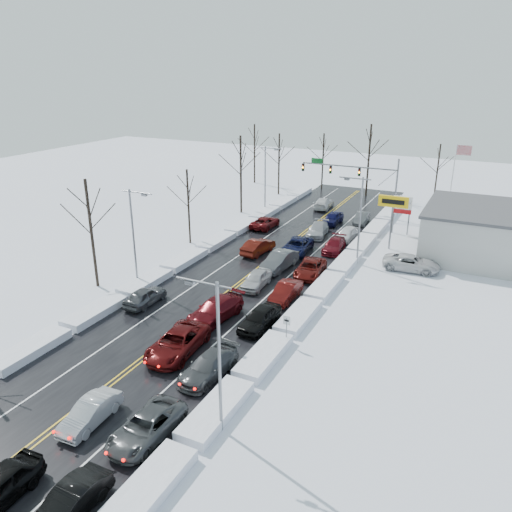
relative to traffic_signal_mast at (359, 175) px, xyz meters
The scene contains 44 objects.
ground 28.73m from the traffic_signal_mast, 97.02° to the right, with size 160.00×160.00×0.00m, color silver.
road_surface 26.78m from the traffic_signal_mast, 97.55° to the right, with size 14.00×84.00×0.01m, color black.
snow_bank_left 28.77m from the traffic_signal_mast, 113.03° to the right, with size 1.94×72.00×0.64m, color white.
snow_bank_right 26.88m from the traffic_signal_mast, 80.92° to the right, with size 1.94×72.00×0.64m, color white.
traffic_signal_mast is the anchor object (origin of this frame).
tires_plus_sign 13.92m from the traffic_signal_mast, 59.54° to the right, with size 3.20×0.34×6.00m.
used_vehicles_sign 9.50m from the traffic_signal_mast, 40.34° to the right, with size 2.20×0.22×4.65m.
speed_limit_sign 36.51m from the traffic_signal_mast, 82.48° to the right, with size 0.55×0.09×2.35m.
flagpole 11.90m from the traffic_signal_mast, ahead, with size 1.87×1.20×10.00m.
streetlight_se 46.25m from the traffic_signal_mast, 83.98° to the right, with size 3.20×0.25×9.00m.
streetlight_ne 18.63m from the traffic_signal_mast, 74.91° to the right, with size 3.20×0.25×9.00m.
streetlight_sw 34.08m from the traffic_signal_mast, 110.16° to the right, with size 3.20×0.25×9.00m.
streetlight_nw 12.40m from the traffic_signal_mast, 161.23° to the right, with size 3.20×0.25×9.00m.
tree_left_b 37.16m from the traffic_signal_mast, 113.74° to the right, with size 4.00×4.00×10.00m.
tree_left_c 24.38m from the traffic_signal_mast, 124.90° to the right, with size 3.40×3.40×8.50m.
tree_left_d 15.93m from the traffic_signal_mast, 157.76° to the right, with size 4.20×4.20×10.50m.
tree_left_e 15.51m from the traffic_signal_mast, 157.13° to the left, with size 3.80×3.80×9.50m.
tree_far_a 24.63m from the traffic_signal_mast, 150.75° to the left, with size 4.00×4.00×10.00m.
tree_far_b 16.10m from the traffic_signal_mast, 125.98° to the left, with size 3.60×3.60×9.00m.
tree_far_c 11.32m from the traffic_signal_mast, 97.48° to the left, with size 4.40×4.40×11.00m.
tree_far_d 15.16m from the traffic_signal_mast, 55.64° to the left, with size 3.40×3.40×8.50m.
queued_car_1 49.06m from the traffic_signal_mast, 92.21° to the right, with size 1.46×4.19×1.38m, color #ADB0B5.
queued_car_2 40.76m from the traffic_signal_mast, 92.43° to the right, with size 2.73×5.91×1.64m, color #440909.
queued_car_3 35.31m from the traffic_signal_mast, 93.08° to the right, with size 2.33×5.73×1.66m, color #4C0A0E.
queued_car_4 28.32m from the traffic_signal_mast, 93.54° to the right, with size 1.77×4.41×1.50m, color #BBBBBD.
queued_car_5 23.47m from the traffic_signal_mast, 93.91° to the right, with size 1.83×5.23×1.72m, color #434649.
queued_car_6 18.59m from the traffic_signal_mast, 95.45° to the right, with size 2.54×5.51×1.53m, color black.
queued_car_7 12.48m from the traffic_signal_mast, 98.52° to the right, with size 2.07×5.09×1.48m, color #9D9FA4.
queued_car_8 8.04m from the traffic_signal_mast, 104.80° to the right, with size 1.80×4.48×1.53m, color black.
queued_car_10 48.61m from the traffic_signal_mast, 87.98° to the right, with size 2.35×5.09×1.41m, color #3E4142.
queued_car_11 42.19m from the traffic_signal_mast, 87.65° to the right, with size 2.05×5.05×1.47m, color #393B3E.
queued_car_12 34.96m from the traffic_signal_mast, 86.85° to the right, with size 1.92×4.77×1.62m, color black.
queued_car_13 29.60m from the traffic_signal_mast, 86.49° to the right, with size 1.58×4.52×1.49m, color #480B09.
queued_car_14 23.65m from the traffic_signal_mast, 85.58° to the right, with size 2.38×5.17×1.44m, color #4E0D0A.
queued_car_15 16.48m from the traffic_signal_mast, 83.36° to the right, with size 1.93×4.75×1.38m, color #540B13.
queued_car_16 12.51m from the traffic_signal_mast, 80.07° to the right, with size 1.76×4.38×1.49m, color silver.
queued_car_17 6.86m from the traffic_signal_mast, 64.78° to the right, with size 1.48×4.24×1.40m, color #45494B.
oncoming_car_0 21.15m from the traffic_signal_mast, 105.31° to the right, with size 1.69×4.85×1.60m, color #4B100A.
oncoming_car_1 14.98m from the traffic_signal_mast, 128.33° to the right, with size 2.35×5.09×1.42m, color #540B0D.
oncoming_car_2 7.54m from the traffic_signal_mast, 168.01° to the left, with size 2.11×5.18×1.50m, color silver.
oncoming_car_3 36.54m from the traffic_signal_mast, 103.83° to the right, with size 1.77×4.39×1.50m, color #47494C.
parked_car_0 20.94m from the traffic_signal_mast, 59.14° to the right, with size 2.56×5.55×1.54m, color silver.
parked_car_1 18.07m from the traffic_signal_mast, 38.08° to the right, with size 2.31×5.67×1.65m, color #BABABC.
parked_car_2 14.82m from the traffic_signal_mast, 32.19° to the right, with size 1.89×4.69×1.60m, color black.
Camera 1 is at (20.14, -37.40, 18.91)m, focal length 35.00 mm.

